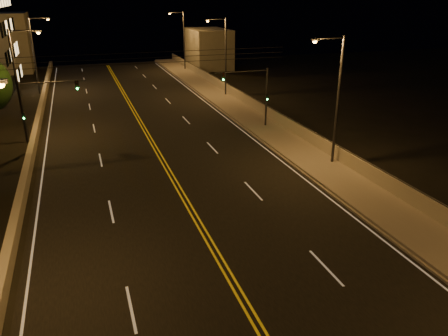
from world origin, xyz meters
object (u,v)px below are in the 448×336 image
object	(u,v)px
streetlight_5	(20,79)
traffic_signal_right	(256,91)
streetlight_1	(335,94)
streetlight_3	(182,37)
streetlight_6	(36,51)
traffic_signal_left	(37,107)
streetlight_2	(223,52)

from	to	relation	value
streetlight_5	traffic_signal_right	distance (m)	20.15
streetlight_1	streetlight_5	bearing A→B (deg)	148.14
streetlight_1	streetlight_3	xyz separation A→B (m)	(0.00, 45.64, 0.00)
streetlight_1	streetlight_6	xyz separation A→B (m)	(-21.45, 33.87, 0.00)
streetlight_5	streetlight_6	size ratio (longest dim) A/B	1.00
streetlight_1	streetlight_6	world-z (taller)	same
streetlight_6	traffic_signal_left	distance (m)	23.46
streetlight_2	traffic_signal_left	size ratio (longest dim) A/B	1.65
streetlight_2	streetlight_1	bearing A→B (deg)	-90.00
traffic_signal_left	streetlight_5	bearing A→B (deg)	112.57
streetlight_2	streetlight_5	world-z (taller)	same
streetlight_3	streetlight_5	distance (m)	38.78
traffic_signal_right	traffic_signal_left	xyz separation A→B (m)	(-18.70, 0.00, 0.00)
streetlight_1	streetlight_2	bearing A→B (deg)	90.00
streetlight_2	streetlight_3	xyz separation A→B (m)	(0.00, 21.00, 0.00)
streetlight_1	traffic_signal_right	size ratio (longest dim) A/B	1.65
streetlight_1	streetlight_6	bearing A→B (deg)	122.35
streetlight_2	traffic_signal_left	bearing A→B (deg)	-145.12
streetlight_1	traffic_signal_left	bearing A→B (deg)	152.61
streetlight_3	streetlight_5	world-z (taller)	same
streetlight_3	streetlight_6	distance (m)	24.47
streetlight_1	streetlight_2	distance (m)	24.64
streetlight_5	traffic_signal_left	size ratio (longest dim) A/B	1.65
streetlight_2	traffic_signal_left	xyz separation A→B (m)	(-20.28, -14.13, -1.75)
streetlight_1	traffic_signal_left	size ratio (longest dim) A/B	1.65
streetlight_1	traffic_signal_left	xyz separation A→B (m)	(-20.28, 10.50, -1.75)
streetlight_3	traffic_signal_left	world-z (taller)	streetlight_3
streetlight_5	traffic_signal_left	bearing A→B (deg)	-67.43
streetlight_1	traffic_signal_right	world-z (taller)	streetlight_1
streetlight_5	traffic_signal_right	bearing A→B (deg)	-8.09
streetlight_2	streetlight_6	distance (m)	23.36
streetlight_1	traffic_signal_left	distance (m)	22.90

